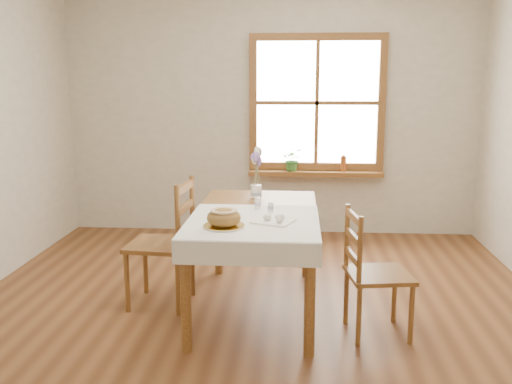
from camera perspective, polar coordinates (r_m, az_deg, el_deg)
ground at (r=4.18m, az=-0.31°, el=-13.03°), size 5.00×5.00×0.00m
room_walls at (r=3.80m, az=-0.34°, el=11.09°), size 4.60×5.10×2.65m
window at (r=6.27m, az=6.11°, el=8.86°), size 1.46×0.08×1.46m
window_sill at (r=6.28m, az=5.98°, el=1.88°), size 1.46×0.20×0.05m
dining_table at (r=4.24m, az=-0.00°, el=-3.12°), size 0.90×1.60×0.75m
table_linen at (r=3.92m, az=-0.33°, el=-2.97°), size 0.91×0.99×0.01m
chair_left at (r=4.42m, az=-9.60°, el=-5.01°), size 0.52×0.50×0.98m
chair_right at (r=3.96m, az=12.19°, el=-7.89°), size 0.48×0.47×0.87m
bread_plate at (r=3.76m, az=-3.22°, el=-3.43°), size 0.34×0.34×0.01m
bread_loaf at (r=3.74m, az=-3.24°, el=-2.41°), size 0.23×0.23×0.12m
egg_napkin at (r=3.88m, az=1.71°, el=-2.94°), size 0.32×0.30×0.01m
eggs at (r=3.88m, az=1.71°, el=-2.54°), size 0.25×0.24×0.04m
salt_shaker at (r=4.26m, az=0.18°, el=-1.09°), size 0.05×0.05×0.09m
pepper_shaker at (r=4.16m, az=1.47°, el=-1.46°), size 0.05×0.05×0.08m
flower_vase at (r=4.67m, az=0.01°, el=-0.01°), size 0.12×0.12×0.10m
lavender_bouquet at (r=4.64m, az=0.01°, el=2.47°), size 0.16×0.16×0.31m
potted_plant at (r=6.26m, az=3.69°, el=3.03°), size 0.23×0.25×0.20m
amber_bottle at (r=6.28m, az=8.73°, el=2.88°), size 0.06×0.06×0.18m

